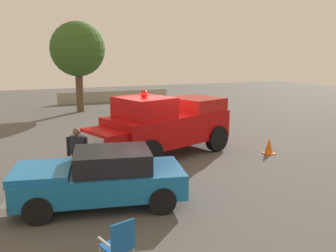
# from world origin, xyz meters

# --- Properties ---
(ground_plane) EXTENTS (60.00, 60.00, 0.00)m
(ground_plane) POSITION_xyz_m (0.00, 0.00, 0.00)
(ground_plane) COLOR #514F4C
(vintage_fire_truck) EXTENTS (6.33, 4.06, 2.59)m
(vintage_fire_truck) POSITION_xyz_m (0.40, 0.42, 1.20)
(vintage_fire_truck) COLOR black
(vintage_fire_truck) RESTS_ON ground
(classic_hot_rod) EXTENTS (4.63, 2.65, 1.46)m
(classic_hot_rod) POSITION_xyz_m (-2.84, -3.33, 0.75)
(classic_hot_rod) COLOR black
(classic_hot_rod) RESTS_ON ground
(lawn_chair_near_truck) EXTENTS (0.68, 0.68, 1.02)m
(lawn_chair_near_truck) POSITION_xyz_m (2.11, 2.89, 0.59)
(lawn_chair_near_truck) COLOR #B7BABF
(lawn_chair_near_truck) RESTS_ON ground
(lawn_chair_by_car) EXTENTS (0.62, 0.62, 1.02)m
(lawn_chair_by_car) POSITION_xyz_m (-3.11, -6.39, 0.59)
(lawn_chair_by_car) COLOR #B7BABF
(lawn_chair_by_car) RESTS_ON ground
(spectator_seated) EXTENTS (0.65, 0.60, 1.29)m
(spectator_seated) POSITION_xyz_m (2.00, 2.81, 0.70)
(spectator_seated) COLOR #383842
(spectator_seated) RESTS_ON ground
(spectator_standing) EXTENTS (0.64, 0.38, 1.68)m
(spectator_standing) POSITION_xyz_m (-3.10, -1.29, 0.96)
(spectator_standing) COLOR #2D334C
(spectator_standing) RESTS_ON ground
(oak_tree_left) EXTENTS (3.59, 3.59, 5.97)m
(oak_tree_left) POSITION_xyz_m (-0.94, 12.48, 4.14)
(oak_tree_left) COLOR brown
(oak_tree_left) RESTS_ON ground
(traffic_cone) EXTENTS (0.40, 0.40, 0.64)m
(traffic_cone) POSITION_xyz_m (4.29, -1.02, 0.31)
(traffic_cone) COLOR orange
(traffic_cone) RESTS_ON ground
(background_fence) EXTENTS (9.14, 0.12, 0.90)m
(background_fence) POSITION_xyz_m (2.46, 16.59, 0.45)
(background_fence) COLOR #A8A393
(background_fence) RESTS_ON ground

